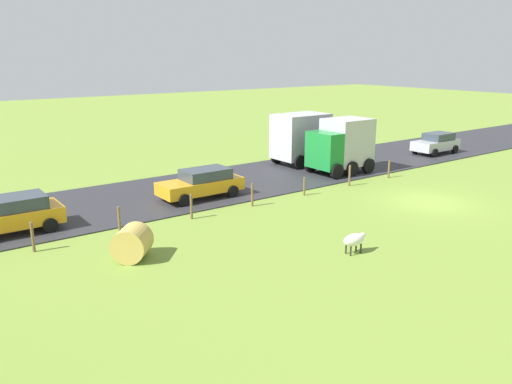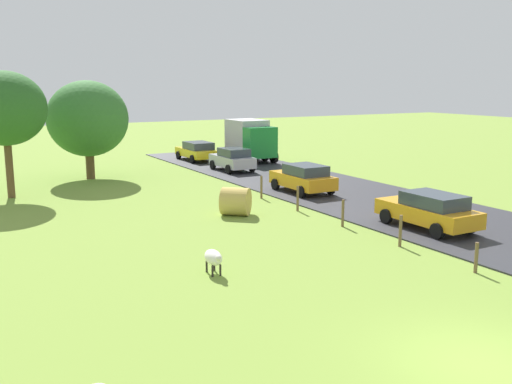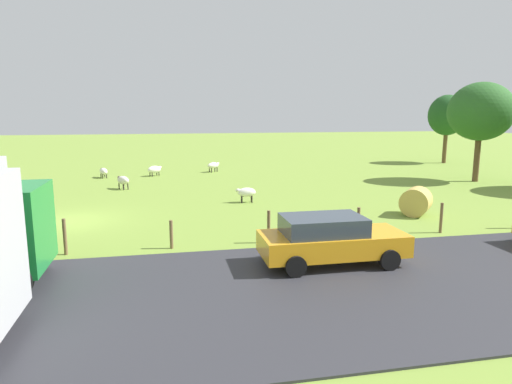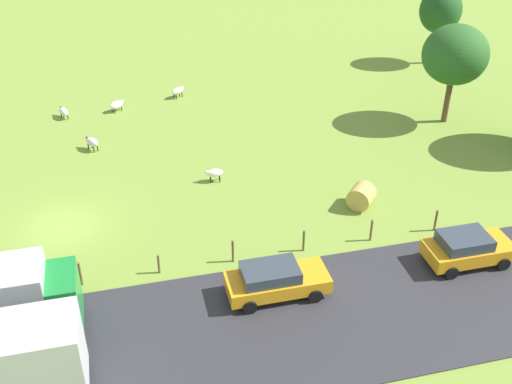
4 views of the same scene
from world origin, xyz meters
name	(u,v)px [view 1 (image 1 of 4)]	position (x,y,z in m)	size (l,w,h in m)	color
ground_plane	(430,202)	(0.00, 0.00, 0.00)	(160.00, 160.00, 0.00)	olive
road_strip	(307,170)	(9.69, 0.00, 0.03)	(8.00, 80.00, 0.06)	#2D2D33
sheep_2	(354,240)	(-2.62, 8.55, 0.55)	(0.56, 1.10, 0.81)	white
hay_bale_0	(132,243)	(1.93, 15.80, 0.66)	(1.31, 1.31, 1.27)	tan
fence_post_0	(389,169)	(4.96, -2.64, 0.56)	(0.12, 0.12, 1.11)	brown
fence_post_1	(350,176)	(4.96, 0.91, 0.63)	(0.12, 0.12, 1.26)	brown
fence_post_2	(304,186)	(4.96, 4.46, 0.51)	(0.12, 0.12, 1.03)	brown
fence_post_3	(252,195)	(4.96, 8.01, 0.61)	(0.12, 0.12, 1.23)	brown
fence_post_4	(191,207)	(4.96, 11.57, 0.60)	(0.12, 0.12, 1.19)	brown
fence_post_5	(119,220)	(4.96, 15.12, 0.61)	(0.12, 0.12, 1.23)	brown
fence_post_6	(33,237)	(4.96, 18.67, 0.62)	(0.12, 0.12, 1.23)	brown
truck_0	(306,137)	(11.23, -1.15, 1.93)	(2.76, 4.86, 3.54)	#197F33
truck_2	(341,145)	(7.69, -1.09, 1.88)	(2.66, 4.03, 3.49)	#197F33
car_0	(202,183)	(7.78, 9.34, 0.87)	(2.08, 4.56, 1.55)	orange
car_2	(436,143)	(8.05, -11.95, 0.89)	(1.98, 4.04, 1.60)	#B7B7BC
car_3	(13,214)	(7.76, 18.81, 0.88)	(2.15, 4.15, 1.59)	orange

